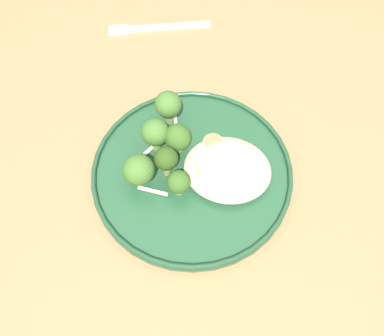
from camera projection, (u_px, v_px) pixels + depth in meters
The scene contains 18 objects.
ground at pixel (207, 304), 1.24m from camera, with size 6.00×6.00×0.00m, color #665B51.
wooden_dining_table at pixel (220, 217), 0.67m from camera, with size 1.40×1.00×0.74m.
dinner_plate at pixel (192, 172), 0.61m from camera, with size 0.29×0.29×0.02m.
noodle_bed at pixel (225, 169), 0.59m from camera, with size 0.12×0.11×0.02m.
seared_scallop_center_golden at pixel (216, 162), 0.60m from camera, with size 0.02×0.02×0.02m.
seared_scallop_front_small at pixel (213, 144), 0.62m from camera, with size 0.03×0.03×0.02m.
seared_scallop_left_edge at pixel (204, 171), 0.59m from camera, with size 0.03×0.03×0.02m.
seared_scallop_large_seared at pixel (226, 151), 0.61m from camera, with size 0.03×0.03×0.02m.
broccoli_floret_center_pile at pixel (166, 159), 0.57m from camera, with size 0.03×0.03×0.06m.
broccoli_floret_front_edge at pixel (139, 170), 0.57m from camera, with size 0.04×0.04×0.06m.
broccoli_floret_small_sprig at pixel (177, 137), 0.60m from camera, with size 0.04×0.04×0.05m.
broccoli_floret_beside_noodles at pixel (168, 105), 0.62m from camera, with size 0.04×0.04×0.06m.
broccoli_floret_left_leaning at pixel (179, 182), 0.57m from camera, with size 0.03×0.03×0.05m.
broccoli_floret_rear_charred at pixel (155, 133), 0.60m from camera, with size 0.04×0.04×0.06m.
onion_sliver_curled_piece at pixel (150, 149), 0.62m from camera, with size 0.04×0.01×0.00m, color silver.
onion_sliver_short_strip at pixel (153, 191), 0.59m from camera, with size 0.04×0.01×0.00m, color silver.
onion_sliver_pale_crescent at pixel (176, 128), 0.64m from camera, with size 0.05×0.01×0.00m, color silver.
dinner_fork at pixel (156, 28), 0.76m from camera, with size 0.18×0.07×0.00m.
Camera 1 is at (-0.01, 0.27, 1.28)m, focal length 39.28 mm.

